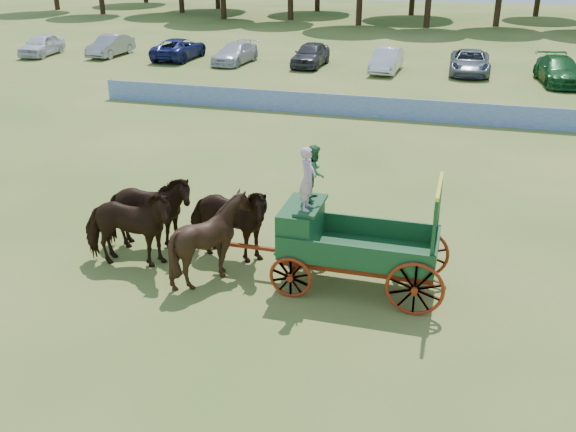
# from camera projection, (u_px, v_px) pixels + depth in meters

# --- Properties ---
(ground) EXTENTS (160.00, 160.00, 0.00)m
(ground) POSITION_uv_depth(u_px,v_px,m) (237.00, 299.00, 15.84)
(ground) COLOR olive
(ground) RESTS_ON ground
(horse_lead_left) EXTENTS (2.80, 1.59, 2.24)m
(horse_lead_left) POSITION_uv_depth(u_px,v_px,m) (128.00, 228.00, 16.98)
(horse_lead_left) COLOR black
(horse_lead_left) RESTS_ON ground
(horse_lead_right) EXTENTS (2.88, 1.85, 2.24)m
(horse_lead_right) POSITION_uv_depth(u_px,v_px,m) (147.00, 212.00, 17.95)
(horse_lead_right) COLOR black
(horse_lead_right) RESTS_ON ground
(horse_wheel_left) EXTENTS (2.43, 2.27, 2.25)m
(horse_wheel_left) POSITION_uv_depth(u_px,v_px,m) (212.00, 239.00, 16.38)
(horse_wheel_left) COLOR black
(horse_wheel_left) RESTS_ON ground
(horse_wheel_right) EXTENTS (2.78, 1.51, 2.24)m
(horse_wheel_right) POSITION_uv_depth(u_px,v_px,m) (227.00, 222.00, 17.35)
(horse_wheel_right) COLOR black
(horse_wheel_right) RESTS_ON ground
(farm_dray) EXTENTS (6.00, 2.00, 3.71)m
(farm_dray) POSITION_uv_depth(u_px,v_px,m) (331.00, 227.00, 15.95)
(farm_dray) COLOR maroon
(farm_dray) RESTS_ON ground
(sponsor_banner) EXTENTS (26.00, 0.08, 1.05)m
(sponsor_banner) POSITION_uv_depth(u_px,v_px,m) (343.00, 105.00, 31.73)
(sponsor_banner) COLOR #1C459B
(sponsor_banner) RESTS_ON ground
(parked_cars) EXTENTS (47.75, 7.33, 1.65)m
(parked_cars) POSITION_uv_depth(u_px,v_px,m) (350.00, 58.00, 42.69)
(parked_cars) COLOR silver
(parked_cars) RESTS_ON ground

